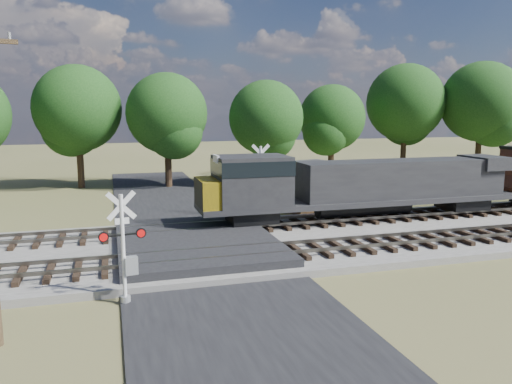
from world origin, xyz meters
name	(u,v)px	position (x,y,z in m)	size (l,w,h in m)	color
ground	(199,254)	(0.00, 0.00, 0.00)	(160.00, 160.00, 0.00)	brown
ballast_bed	(389,233)	(10.00, 0.50, 0.15)	(140.00, 10.00, 0.30)	gray
road	(199,253)	(0.00, 0.00, 0.04)	(7.00, 60.00, 0.08)	black
crossing_panel	(197,244)	(0.00, 0.50, 0.32)	(7.00, 9.00, 0.62)	#262628
track_near	(279,251)	(3.12, -2.00, 0.41)	(140.00, 2.60, 0.33)	black
track_far	(248,226)	(3.12, 3.00, 0.41)	(140.00, 2.60, 0.33)	black
crossing_signal_near	(126,258)	(-3.27, -5.11, 1.59)	(1.53, 0.39, 3.83)	silver
crossing_signal_far	(259,188)	(4.75, 6.35, 1.85)	(1.79, 0.39, 4.44)	silver
equipment_shed	(309,186)	(8.79, 8.41, 1.51)	(5.20, 5.20, 2.97)	#44281D
treeline	(240,110)	(7.31, 20.49, 6.42)	(79.16, 11.05, 11.06)	black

